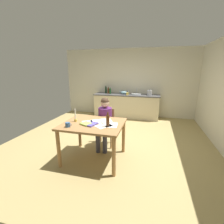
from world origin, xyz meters
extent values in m
cube|color=tan|center=(0.00, 0.00, -0.02)|extent=(5.20, 5.20, 0.04)
cube|color=beige|center=(0.00, 2.60, 1.30)|extent=(5.20, 0.12, 2.60)
cube|color=beige|center=(0.00, 2.24, 0.43)|extent=(2.44, 0.60, 0.86)
cube|color=#4C4C51|center=(0.00, 2.24, 0.88)|extent=(2.48, 0.64, 0.04)
cube|color=#9E7042|center=(-0.12, -0.95, 0.77)|extent=(1.19, 1.00, 0.04)
cylinder|color=#9E7042|center=(-0.65, -1.39, 0.38)|extent=(0.07, 0.07, 0.75)
cylinder|color=#9E7042|center=(0.42, -1.39, 0.38)|extent=(0.07, 0.07, 0.75)
cylinder|color=#9E7042|center=(-0.65, -0.51, 0.38)|extent=(0.07, 0.07, 0.75)
cylinder|color=#9E7042|center=(0.42, -0.51, 0.38)|extent=(0.07, 0.07, 0.75)
cube|color=#9E7042|center=(-0.08, -0.27, 0.47)|extent=(0.43, 0.43, 0.04)
cube|color=#9E7042|center=(-0.09, -0.08, 0.68)|extent=(0.36, 0.05, 0.40)
cylinder|color=#9E7042|center=(-0.24, -0.45, 0.23)|extent=(0.04, 0.04, 0.46)
cylinder|color=#9E7042|center=(0.10, -0.42, 0.23)|extent=(0.04, 0.04, 0.46)
cylinder|color=#9E7042|center=(-0.26, -0.11, 0.23)|extent=(0.04, 0.04, 0.46)
cylinder|color=#9E7042|center=(0.08, -0.09, 0.23)|extent=(0.04, 0.04, 0.46)
cylinder|color=#592666|center=(-0.08, -0.29, 0.70)|extent=(0.34, 0.34, 0.50)
sphere|color=#D8AD8C|center=(-0.08, -0.29, 1.06)|extent=(0.20, 0.20, 0.20)
sphere|color=#473323|center=(-0.08, -0.29, 1.10)|extent=(0.19, 0.19, 0.19)
cylinder|color=#383847|center=(-0.14, -0.48, 0.45)|extent=(0.15, 0.39, 0.13)
cylinder|color=#383847|center=(-0.13, -0.67, 0.23)|extent=(0.10, 0.10, 0.45)
cylinder|color=#383847|center=(0.02, -0.47, 0.45)|extent=(0.15, 0.39, 0.13)
cylinder|color=#383847|center=(0.03, -0.66, 0.23)|extent=(0.10, 0.10, 0.45)
cylinder|color=#33598C|center=(-0.49, -1.27, 0.83)|extent=(0.09, 0.09, 0.09)
torus|color=#33598C|center=(-0.45, -1.27, 0.84)|extent=(0.06, 0.01, 0.06)
cylinder|color=gold|center=(-0.50, -0.94, 0.82)|extent=(0.06, 0.06, 0.05)
cylinder|color=white|center=(-0.50, -0.94, 0.95)|extent=(0.02, 0.02, 0.21)
cube|color=#554AA6|center=(-0.10, -1.05, 0.80)|extent=(0.20, 0.28, 0.03)
cube|color=#9BB551|center=(-0.22, -1.06, 0.81)|extent=(0.25, 0.24, 0.03)
cube|color=white|center=(0.27, -0.96, 0.79)|extent=(0.24, 0.32, 0.00)
cube|color=white|center=(0.09, -0.73, 0.79)|extent=(0.33, 0.36, 0.00)
cube|color=white|center=(-0.10, -0.85, 0.79)|extent=(0.32, 0.36, 0.00)
cube|color=white|center=(0.14, -1.05, 0.79)|extent=(0.35, 0.36, 0.00)
cube|color=white|center=(-0.22, -0.95, 0.79)|extent=(0.34, 0.36, 0.00)
cylinder|color=#593319|center=(0.21, -1.03, 0.90)|extent=(0.07, 0.07, 0.21)
cylinder|color=#593319|center=(0.21, -1.03, 1.03)|extent=(0.03, 0.03, 0.05)
cylinder|color=#B2B7BC|center=(0.37, 2.24, 0.92)|extent=(0.36, 0.36, 0.04)
cylinder|color=silver|center=(0.37, 2.40, 1.02)|extent=(0.02, 0.02, 0.24)
cylinder|color=black|center=(-0.86, 2.34, 1.02)|extent=(0.07, 0.07, 0.24)
cylinder|color=black|center=(-0.86, 2.34, 1.17)|extent=(0.03, 0.03, 0.06)
cylinder|color=#593319|center=(-0.73, 2.28, 1.00)|extent=(0.07, 0.07, 0.21)
cylinder|color=#593319|center=(-0.73, 2.28, 1.13)|extent=(0.03, 0.03, 0.05)
cylinder|color=#194C23|center=(-0.64, 2.20, 1.00)|extent=(0.07, 0.07, 0.20)
cylinder|color=#194C23|center=(-0.64, 2.20, 1.12)|extent=(0.03, 0.03, 0.05)
ellipsoid|color=#668C99|center=(-0.12, 2.31, 0.96)|extent=(0.25, 0.25, 0.11)
cylinder|color=#B7BABF|center=(0.86, 2.24, 0.99)|extent=(0.18, 0.18, 0.18)
cone|color=#262628|center=(0.86, 2.24, 1.10)|extent=(0.11, 0.11, 0.04)
cylinder|color=silver|center=(0.05, 2.39, 0.90)|extent=(0.06, 0.06, 0.00)
cylinder|color=silver|center=(0.05, 2.39, 0.94)|extent=(0.01, 0.01, 0.07)
cone|color=silver|center=(0.05, 2.39, 1.01)|extent=(0.07, 0.07, 0.08)
cylinder|color=silver|center=(-0.06, 2.39, 0.90)|extent=(0.06, 0.06, 0.00)
cylinder|color=silver|center=(-0.06, 2.39, 0.94)|extent=(0.01, 0.01, 0.07)
cone|color=silver|center=(-0.06, 2.39, 1.01)|extent=(0.07, 0.07, 0.08)
cylinder|color=silver|center=(-0.14, 2.39, 0.90)|extent=(0.06, 0.06, 0.00)
cylinder|color=silver|center=(-0.14, 2.39, 0.94)|extent=(0.01, 0.01, 0.07)
cone|color=silver|center=(-0.14, 2.39, 1.01)|extent=(0.07, 0.07, 0.08)
cylinder|color=silver|center=(-0.30, 2.39, 0.90)|extent=(0.06, 0.06, 0.00)
cylinder|color=silver|center=(-0.30, 2.39, 0.94)|extent=(0.01, 0.01, 0.07)
cone|color=silver|center=(-0.30, 2.39, 1.01)|extent=(0.07, 0.07, 0.08)
cylinder|color=#F2CC4C|center=(0.05, 2.09, 0.94)|extent=(0.08, 0.08, 0.09)
torus|color=#F2CC4C|center=(0.10, 2.09, 0.95)|extent=(0.06, 0.01, 0.06)
camera|label=1|loc=(1.00, -3.72, 1.82)|focal=25.35mm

